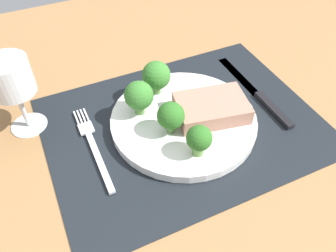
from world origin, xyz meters
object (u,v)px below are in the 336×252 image
Objects in this scene: fork at (93,146)px; knife at (259,95)px; wine_glass at (11,81)px; plate at (183,121)px; steak at (211,108)px.

knife is (32.05, -0.89, 0.05)cm from fork.
knife is at bearing -14.54° from wine_glass.
wine_glass is (-24.51, 11.12, 8.78)cm from plate.
plate is 5.28cm from steak.
plate is 16.31cm from knife.
fork is (-15.76, 1.42, -0.55)cm from plate.
fork is 32.06cm from knife.
steak is at bearing -15.49° from plate.
wine_glass reaches higher than steak.
wine_glass reaches higher than plate.
wine_glass reaches higher than fork.
plate is 1.31× the size of fork.
steak is at bearing -9.16° from fork.
steak is 0.62× the size of fork.
fork is at bearing 178.95° from knife.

